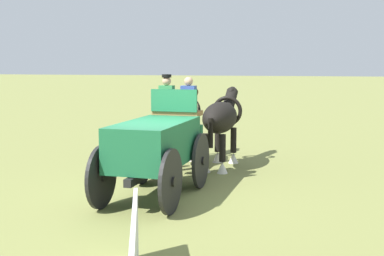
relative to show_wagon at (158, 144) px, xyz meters
name	(u,v)px	position (x,y,z in m)	size (l,w,h in m)	color
ground_plane	(155,197)	(-0.18, 0.01, -1.20)	(220.00, 220.00, 0.00)	olive
show_wagon	(158,144)	(0.00, 0.00, 0.00)	(5.87, 1.79, 2.72)	#195B38
draft_horse_near	(178,118)	(3.62, 0.50, 0.19)	(3.21, 0.99, 2.26)	#331E14
draft_horse_off	(221,119)	(3.56, -0.80, 0.20)	(3.20, 0.99, 2.27)	black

